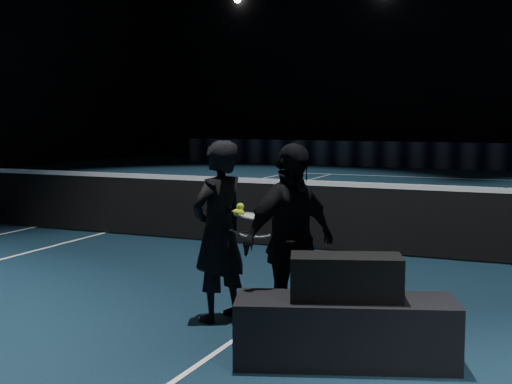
# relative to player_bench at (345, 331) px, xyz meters

# --- Properties ---
(floor) EXTENTS (36.00, 36.00, 0.00)m
(floor) POSITION_rel_player_bench_xyz_m (-0.98, 4.17, -0.24)
(floor) COLOR black
(floor) RESTS_ON ground
(wall_back) EXTENTS (30.00, 0.00, 30.00)m
(wall_back) POSITION_rel_player_bench_xyz_m (-0.98, 22.17, 4.76)
(wall_back) COLOR black
(wall_back) RESTS_ON ground
(court_lines) EXTENTS (10.98, 23.78, 0.01)m
(court_lines) POSITION_rel_player_bench_xyz_m (-0.98, 4.17, -0.24)
(court_lines) COLOR white
(court_lines) RESTS_ON floor
(net_mesh) EXTENTS (12.80, 0.02, 0.86)m
(net_mesh) POSITION_rel_player_bench_xyz_m (-0.98, 4.17, 0.21)
(net_mesh) COLOR black
(net_mesh) RESTS_ON floor
(net_tape) EXTENTS (12.80, 0.03, 0.07)m
(net_tape) POSITION_rel_player_bench_xyz_m (-0.98, 4.17, 0.67)
(net_tape) COLOR white
(net_tape) RESTS_ON net_mesh
(sponsor_backdrop) EXTENTS (22.00, 0.15, 0.90)m
(sponsor_backdrop) POSITION_rel_player_bench_xyz_m (-0.98, 19.67, 0.21)
(sponsor_backdrop) COLOR black
(sponsor_backdrop) RESTS_ON floor
(player_bench) EXTENTS (1.72, 1.05, 0.49)m
(player_bench) POSITION_rel_player_bench_xyz_m (0.00, 0.00, 0.00)
(player_bench) COLOR black
(player_bench) RESTS_ON floor
(racket_bag) EXTENTS (0.88, 0.60, 0.33)m
(racket_bag) POSITION_rel_player_bench_xyz_m (0.00, 0.00, 0.41)
(racket_bag) COLOR black
(racket_bag) RESTS_ON player_bench
(bag_signature) EXTENTS (0.36, 0.13, 0.11)m
(bag_signature) POSITION_rel_player_bench_xyz_m (0.00, -0.18, 0.41)
(bag_signature) COLOR white
(bag_signature) RESTS_ON racket_bag
(player_a) EXTENTS (0.56, 0.68, 1.62)m
(player_a) POSITION_rel_player_bench_xyz_m (-1.36, 0.65, 0.56)
(player_a) COLOR black
(player_a) RESTS_ON floor
(player_b) EXTENTS (0.78, 1.02, 1.62)m
(player_b) POSITION_rel_player_bench_xyz_m (-0.57, 0.34, 0.56)
(player_b) COLOR black
(player_b) RESTS_ON floor
(racket_lower) EXTENTS (0.71, 0.45, 0.03)m
(racket_lower) POSITION_rel_player_bench_xyz_m (-0.94, 0.48, 0.58)
(racket_lower) COLOR black
(racket_lower) RESTS_ON player_a
(racket_upper) EXTENTS (0.71, 0.41, 0.10)m
(racket_upper) POSITION_rel_player_bench_xyz_m (-0.97, 0.54, 0.73)
(racket_upper) COLOR black
(racket_upper) RESTS_ON player_b
(tennis_balls) EXTENTS (0.12, 0.10, 0.12)m
(tennis_balls) POSITION_rel_player_bench_xyz_m (-1.12, 0.56, 0.77)
(tennis_balls) COLOR yellow
(tennis_balls) RESTS_ON racket_upper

